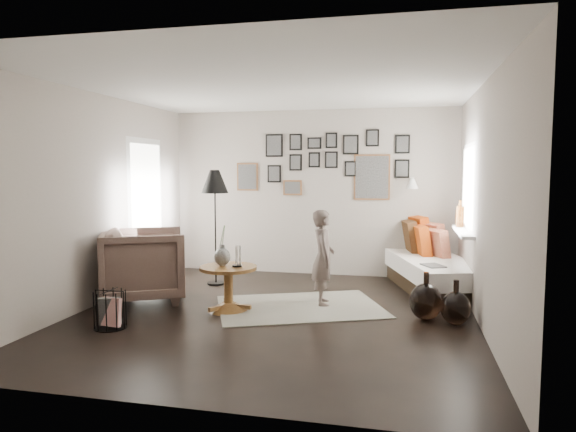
% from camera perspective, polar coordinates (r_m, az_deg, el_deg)
% --- Properties ---
extents(ground, '(4.80, 4.80, 0.00)m').
position_cam_1_polar(ground, '(6.03, -1.54, -10.89)').
color(ground, black).
rests_on(ground, ground).
extents(wall_back, '(4.50, 0.00, 4.50)m').
position_cam_1_polar(wall_back, '(8.15, 2.60, 2.59)').
color(wall_back, '#ACA096').
rests_on(wall_back, ground).
extents(wall_front, '(4.50, 0.00, 4.50)m').
position_cam_1_polar(wall_front, '(3.54, -11.20, -0.92)').
color(wall_front, '#ACA096').
rests_on(wall_front, ground).
extents(wall_left, '(0.00, 4.80, 4.80)m').
position_cam_1_polar(wall_left, '(6.72, -20.50, 1.71)').
color(wall_left, '#ACA096').
rests_on(wall_left, ground).
extents(wall_right, '(0.00, 4.80, 4.80)m').
position_cam_1_polar(wall_right, '(5.69, 20.99, 1.12)').
color(wall_right, '#ACA096').
rests_on(wall_right, ground).
extents(ceiling, '(4.80, 4.80, 0.00)m').
position_cam_1_polar(ceiling, '(5.87, -1.60, 14.31)').
color(ceiling, white).
rests_on(ceiling, wall_back).
extents(door_left, '(0.00, 2.14, 2.14)m').
position_cam_1_polar(door_left, '(7.76, -15.51, 0.43)').
color(door_left, white).
rests_on(door_left, wall_left).
extents(window_right, '(0.15, 1.32, 1.30)m').
position_cam_1_polar(window_right, '(7.03, 18.73, -1.10)').
color(window_right, white).
rests_on(window_right, wall_right).
extents(gallery_wall, '(2.74, 0.03, 1.08)m').
position_cam_1_polar(gallery_wall, '(8.08, 4.61, 5.70)').
color(gallery_wall, brown).
rests_on(gallery_wall, wall_back).
extents(wall_sconce, '(0.18, 0.36, 0.16)m').
position_cam_1_polar(wall_sconce, '(7.75, 13.62, 3.52)').
color(wall_sconce, white).
rests_on(wall_sconce, wall_back).
extents(rug, '(2.31, 2.00, 0.01)m').
position_cam_1_polar(rug, '(6.33, 1.32, -10.04)').
color(rug, beige).
rests_on(rug, ground).
extents(pedestal_table, '(0.68, 0.68, 0.53)m').
position_cam_1_polar(pedestal_table, '(6.18, -6.63, -8.16)').
color(pedestal_table, brown).
rests_on(pedestal_table, ground).
extents(vase, '(0.19, 0.19, 0.48)m').
position_cam_1_polar(vase, '(6.14, -7.32, -4.13)').
color(vase, black).
rests_on(vase, pedestal_table).
extents(candles, '(0.12, 0.12, 0.25)m').
position_cam_1_polar(candles, '(6.06, -5.69, -4.48)').
color(candles, black).
rests_on(candles, pedestal_table).
extents(daybed, '(1.39, 2.14, 0.98)m').
position_cam_1_polar(daybed, '(7.44, 15.94, -5.57)').
color(daybed, black).
rests_on(daybed, ground).
extents(magazine_on_daybed, '(0.33, 0.37, 0.02)m').
position_cam_1_polar(magazine_on_daybed, '(6.77, 15.83, -5.32)').
color(magazine_on_daybed, black).
rests_on(magazine_on_daybed, daybed).
extents(armchair, '(1.35, 1.34, 0.92)m').
position_cam_1_polar(armchair, '(6.80, -15.70, -5.24)').
color(armchair, brown).
rests_on(armchair, ground).
extents(armchair_cushion, '(0.56, 0.57, 0.19)m').
position_cam_1_polar(armchair_cushion, '(6.83, -15.28, -5.03)').
color(armchair_cushion, white).
rests_on(armchair_cushion, armchair).
extents(floor_lamp, '(0.39, 0.39, 1.66)m').
position_cam_1_polar(floor_lamp, '(7.44, -8.13, 3.34)').
color(floor_lamp, black).
rests_on(floor_lamp, ground).
extents(magazine_basket, '(0.32, 0.32, 0.40)m').
position_cam_1_polar(magazine_basket, '(5.80, -19.16, -9.80)').
color(magazine_basket, black).
rests_on(magazine_basket, ground).
extents(demijohn_large, '(0.36, 0.36, 0.54)m').
position_cam_1_polar(demijohn_large, '(5.97, 15.06, -9.16)').
color(demijohn_large, black).
rests_on(demijohn_large, ground).
extents(demijohn_small, '(0.32, 0.32, 0.49)m').
position_cam_1_polar(demijohn_small, '(5.88, 18.12, -9.70)').
color(demijohn_small, black).
rests_on(demijohn_small, ground).
extents(child, '(0.38, 0.48, 1.18)m').
position_cam_1_polar(child, '(6.35, 3.92, -4.62)').
color(child, '#60514C').
rests_on(child, ground).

